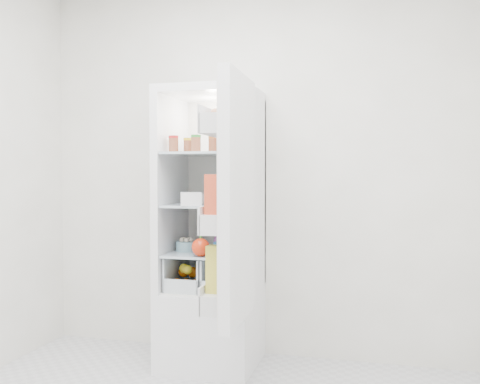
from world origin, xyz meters
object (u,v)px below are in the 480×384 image
(mushroom_bowl, at_px, (187,246))
(fridge_door, at_px, (233,204))
(refrigerator, at_px, (214,262))
(red_cabbage, at_px, (226,242))

(mushroom_bowl, relative_size, fridge_door, 0.10)
(refrigerator, distance_m, mushroom_bowl, 0.21)
(mushroom_bowl, bearing_deg, refrigerator, 28.78)
(red_cabbage, relative_size, mushroom_bowl, 1.13)
(red_cabbage, height_order, mushroom_bowl, red_cabbage)
(red_cabbage, xyz_separation_m, fridge_door, (0.18, -0.49, 0.27))
(refrigerator, distance_m, red_cabbage, 0.25)
(red_cabbage, xyz_separation_m, mushroom_bowl, (-0.28, 0.06, -0.04))
(refrigerator, bearing_deg, mushroom_bowl, -151.22)
(refrigerator, relative_size, red_cabbage, 11.79)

